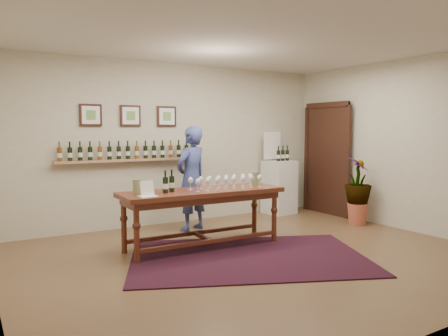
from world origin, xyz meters
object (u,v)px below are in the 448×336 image
potted_plant (358,191)px  person (191,178)px  display_pedestal (279,187)px  tasting_table (203,198)px

potted_plant → person: 2.89m
person → display_pedestal: bearing=169.9°
potted_plant → person: size_ratio=0.60×
display_pedestal → person: (-2.13, -0.39, 0.33)m
display_pedestal → potted_plant: size_ratio=1.02×
tasting_table → display_pedestal: (2.48, 1.43, -0.17)m
potted_plant → display_pedestal: bearing=108.7°
potted_plant → person: (-2.65, 1.14, 0.26)m
display_pedestal → potted_plant: 1.62m
display_pedestal → person: 2.19m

